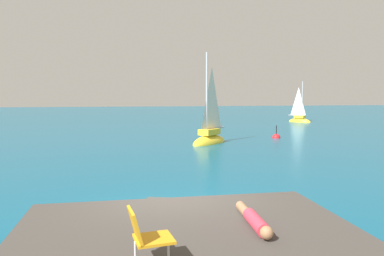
# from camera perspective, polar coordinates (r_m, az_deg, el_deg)

# --- Properties ---
(ground_plane) EXTENTS (160.00, 160.00, 0.00)m
(ground_plane) POSITION_cam_1_polar(r_m,az_deg,el_deg) (9.16, -3.21, -13.87)
(ground_plane) COLOR #0F5675
(shore_ledge) EXTENTS (6.06, 4.80, 0.64)m
(shore_ledge) POSITION_cam_1_polar(r_m,az_deg,el_deg) (6.57, -0.24, -18.83)
(shore_ledge) COLOR #423D38
(shore_ledge) RESTS_ON ground
(boulder_seaward) EXTENTS (1.93, 1.92, 1.09)m
(boulder_seaward) POSITION_cam_1_polar(r_m,az_deg,el_deg) (8.80, -5.63, -14.70)
(boulder_seaward) COLOR #383E3B
(boulder_seaward) RESTS_ON ground
(boulder_inland) EXTENTS (1.13, 1.13, 0.62)m
(boulder_inland) POSITION_cam_1_polar(r_m,az_deg,el_deg) (9.02, 0.43, -14.17)
(boulder_inland) COLOR #473E30
(boulder_inland) RESTS_ON ground
(sailboat_near) EXTENTS (2.98, 2.96, 5.95)m
(sailboat_near) POSITION_cam_1_polar(r_m,az_deg,el_deg) (22.54, 2.68, -1.57)
(sailboat_near) COLOR yellow
(sailboat_near) RESTS_ON ground
(sailboat_far) EXTENTS (2.18, 2.49, 4.72)m
(sailboat_far) POSITION_cam_1_polar(r_m,az_deg,el_deg) (41.12, 16.11, 1.23)
(sailboat_far) COLOR yellow
(sailboat_far) RESTS_ON ground
(person_sunbather) EXTENTS (0.27, 1.76, 0.25)m
(person_sunbather) POSITION_cam_1_polar(r_m,az_deg,el_deg) (6.94, 9.47, -13.71)
(person_sunbather) COLOR #DB384C
(person_sunbather) RESTS_ON shore_ledge
(beach_chair) EXTENTS (0.66, 0.57, 0.80)m
(beach_chair) POSITION_cam_1_polar(r_m,az_deg,el_deg) (5.37, -7.12, -15.73)
(beach_chair) COLOR orange
(beach_chair) RESTS_ON shore_ledge
(marker_buoy) EXTENTS (0.56, 0.56, 1.13)m
(marker_buoy) POSITION_cam_1_polar(r_m,az_deg,el_deg) (26.01, 12.75, -1.48)
(marker_buoy) COLOR red
(marker_buoy) RESTS_ON ground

